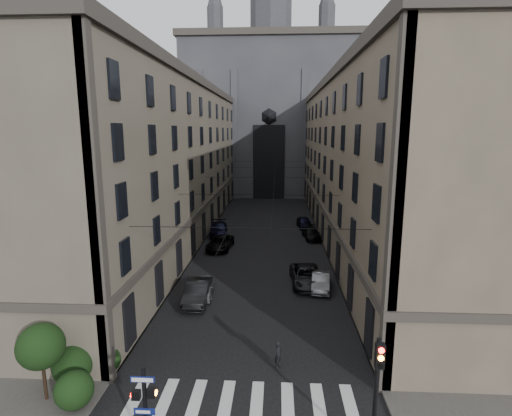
% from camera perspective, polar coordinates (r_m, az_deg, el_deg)
% --- Properties ---
extents(sidewalk_left, '(7.00, 80.00, 0.15)m').
position_cam_1_polar(sidewalk_left, '(51.40, -10.71, -3.73)').
color(sidewalk_left, '#383533').
rests_on(sidewalk_left, ground).
extents(sidewalk_right, '(7.00, 80.00, 0.15)m').
position_cam_1_polar(sidewalk_right, '(50.73, 13.06, -4.03)').
color(sidewalk_right, '#383533').
rests_on(sidewalk_right, ground).
extents(zebra_crossing, '(11.00, 3.20, 0.01)m').
position_cam_1_polar(zebra_crossing, '(21.66, -2.08, -25.89)').
color(zebra_crossing, beige).
rests_on(zebra_crossing, ground).
extents(building_left, '(13.60, 60.60, 18.85)m').
position_cam_1_polar(building_left, '(50.67, -14.34, 6.55)').
color(building_left, '#514B3E').
rests_on(building_left, ground).
extents(building_right, '(13.60, 60.60, 18.85)m').
position_cam_1_polar(building_right, '(49.80, 16.88, 6.35)').
color(building_right, brown).
rests_on(building_right, ground).
extents(gothic_tower, '(35.00, 23.00, 58.00)m').
position_cam_1_polar(gothic_tower, '(87.34, 2.05, 14.18)').
color(gothic_tower, '#2D2D33').
rests_on(gothic_tower, ground).
extents(pedestrian_signal_left, '(1.02, 0.38, 4.00)m').
position_cam_1_polar(pedestrian_signal_left, '(18.16, -15.58, -25.51)').
color(pedestrian_signal_left, black).
rests_on(pedestrian_signal_left, ground).
extents(traffic_light_right, '(0.34, 0.50, 5.20)m').
position_cam_1_polar(traffic_light_right, '(17.64, 16.90, -22.98)').
color(traffic_light_right, black).
rests_on(traffic_light_right, ground).
extents(shrub_cluster, '(3.90, 4.40, 3.90)m').
position_cam_1_polar(shrub_cluster, '(23.03, -25.66, -19.29)').
color(shrub_cluster, black).
rests_on(shrub_cluster, sidewalk_left).
extents(tram_wires, '(14.00, 60.00, 0.43)m').
position_cam_1_polar(tram_wires, '(48.25, 1.11, 4.18)').
color(tram_wires, black).
rests_on(tram_wires, ground).
extents(car_left_near, '(1.94, 4.14, 1.37)m').
position_cam_1_polar(car_left_near, '(32.73, -7.58, -11.20)').
color(car_left_near, slate).
rests_on(car_left_near, ground).
extents(car_left_midnear, '(1.83, 4.94, 1.61)m').
position_cam_1_polar(car_left_midnear, '(31.61, -8.35, -11.81)').
color(car_left_midnear, black).
rests_on(car_left_midnear, ground).
extents(car_left_midfar, '(2.80, 5.37, 1.44)m').
position_cam_1_polar(car_left_midfar, '(44.64, -5.16, -4.99)').
color(car_left_midfar, black).
rests_on(car_left_midfar, ground).
extents(car_left_far, '(2.83, 5.60, 1.56)m').
position_cam_1_polar(car_left_far, '(50.51, -5.35, -3.02)').
color(car_left_far, black).
rests_on(car_left_far, ground).
extents(car_right_near, '(1.91, 4.28, 1.37)m').
position_cam_1_polar(car_right_near, '(34.11, 9.22, -10.31)').
color(car_right_near, slate).
rests_on(car_right_near, ground).
extents(car_right_midnear, '(2.82, 5.64, 1.53)m').
position_cam_1_polar(car_right_midnear, '(34.85, 7.20, -9.63)').
color(car_right_midnear, black).
rests_on(car_right_midnear, ground).
extents(car_right_midfar, '(2.39, 4.78, 1.33)m').
position_cam_1_polar(car_right_midfar, '(49.06, 7.97, -3.64)').
color(car_right_midfar, black).
rests_on(car_right_midfar, ground).
extents(car_right_far, '(2.17, 4.47, 1.47)m').
position_cam_1_polar(car_right_far, '(54.43, 6.92, -2.08)').
color(car_right_far, black).
rests_on(car_right_far, ground).
extents(pedestrian, '(0.56, 0.66, 1.55)m').
position_cam_1_polar(pedestrian, '(23.66, 3.22, -20.15)').
color(pedestrian, black).
rests_on(pedestrian, ground).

